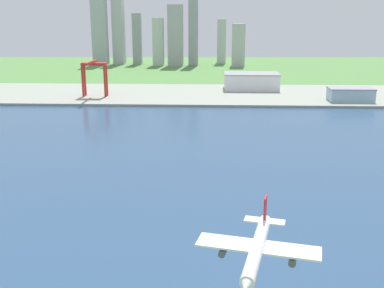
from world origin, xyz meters
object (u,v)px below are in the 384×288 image
at_px(warehouse_annex, 351,94).
at_px(airplane_landing, 257,248).
at_px(warehouse_main, 251,81).
at_px(port_crane_red, 94,70).

bearing_deg(warehouse_annex, airplane_landing, -109.28).
distance_m(airplane_landing, warehouse_main, 450.88).
xyz_separation_m(airplane_landing, warehouse_main, (35.20, 449.14, -18.09)).
height_order(warehouse_main, warehouse_annex, warehouse_main).
bearing_deg(airplane_landing, warehouse_annex, 70.72).
bearing_deg(port_crane_red, warehouse_main, 18.72).
relative_size(airplane_landing, port_crane_red, 0.87).
bearing_deg(warehouse_annex, warehouse_main, 141.96).
relative_size(port_crane_red, warehouse_annex, 1.00).
height_order(airplane_landing, warehouse_annex, airplane_landing).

